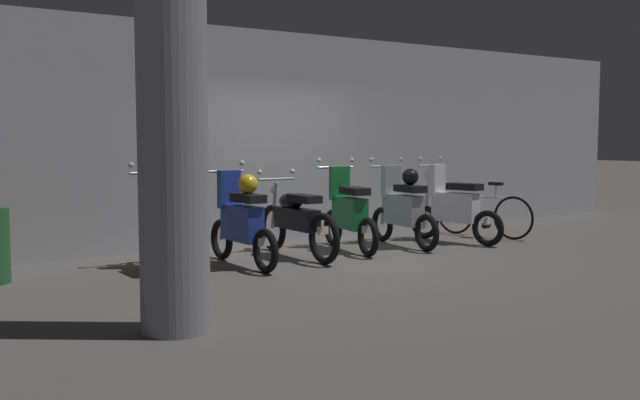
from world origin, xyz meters
name	(u,v)px	position (x,y,z in m)	size (l,w,h in m)	color
ground_plane	(341,258)	(0.00, 0.00, 0.00)	(80.00, 80.00, 0.00)	#565451
back_wall	(266,137)	(0.00, 1.96, 1.59)	(16.00, 0.30, 3.18)	#ADADB2
motorbike_slot_0	(167,227)	(-2.28, 0.35, 0.53)	(0.59, 1.68, 1.29)	black
motorbike_slot_1	(241,220)	(-1.37, 0.21, 0.57)	(0.59, 1.68, 1.29)	black
motorbike_slot_2	(296,220)	(-0.46, 0.39, 0.49)	(0.59, 1.95, 1.15)	black
motorbike_slot_3	(348,213)	(0.46, 0.47, 0.53)	(0.59, 1.67, 1.29)	black
motorbike_slot_4	(403,207)	(1.37, 0.36, 0.57)	(0.59, 1.68, 1.29)	black
motorbike_slot_5	(453,208)	(2.27, 0.25, 0.53)	(0.58, 1.67, 1.29)	black
bicycle	(484,214)	(3.11, 0.41, 0.36)	(0.56, 1.69, 0.89)	black
support_pillar	(173,137)	(-3.26, -2.22, 1.59)	(0.57, 0.57, 3.18)	gray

